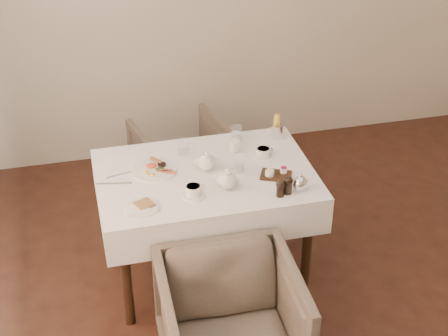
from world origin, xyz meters
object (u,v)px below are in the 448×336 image
armchair_near (231,325)px  armchair_far (183,161)px  table (206,190)px  breakfast_plate (154,169)px  teapot_centre (206,161)px

armchair_near → armchair_far: 1.74m
table → armchair_far: bearing=88.5°
armchair_near → breakfast_plate: 1.05m
armchair_far → teapot_centre: (-0.01, -0.88, 0.52)m
breakfast_plate → teapot_centre: (0.30, -0.06, 0.05)m
armchair_far → teapot_centre: teapot_centre is taller
table → breakfast_plate: size_ratio=4.79×
table → teapot_centre: bearing=67.1°
armchair_far → teapot_centre: size_ratio=4.20×
armchair_far → teapot_centre: 1.02m
armchair_far → breakfast_plate: size_ratio=2.44×
table → teapot_centre: teapot_centre is taller
armchair_near → armchair_far: size_ratio=1.13×
breakfast_plate → teapot_centre: size_ratio=1.72×
table → armchair_far: 0.97m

